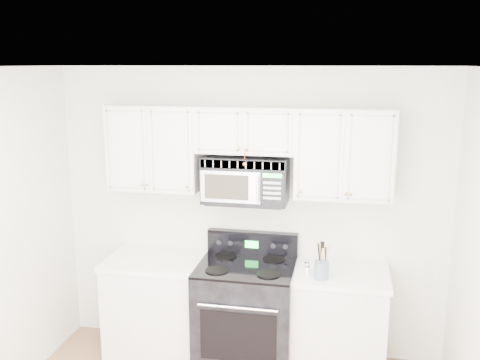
# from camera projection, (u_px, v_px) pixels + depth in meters

# --- Properties ---
(room) EXTENTS (3.51, 3.51, 2.61)m
(room) POSITION_uv_depth(u_px,v_px,m) (197.00, 292.00, 3.15)
(room) COLOR brown
(room) RESTS_ON ground
(base_cabinet_left) EXTENTS (0.86, 0.65, 0.92)m
(base_cabinet_left) POSITION_uv_depth(u_px,v_px,m) (157.00, 309.00, 4.87)
(base_cabinet_left) COLOR silver
(base_cabinet_left) RESTS_ON ground
(base_cabinet_right) EXTENTS (0.86, 0.65, 0.92)m
(base_cabinet_right) POSITION_uv_depth(u_px,v_px,m) (335.00, 326.00, 4.57)
(base_cabinet_right) COLOR silver
(base_cabinet_right) RESTS_ON ground
(range) EXTENTS (0.82, 0.75, 1.14)m
(range) POSITION_uv_depth(u_px,v_px,m) (246.00, 313.00, 4.67)
(range) COLOR black
(range) RESTS_ON ground
(upper_cabinets) EXTENTS (2.44, 0.37, 0.75)m
(upper_cabinets) POSITION_uv_depth(u_px,v_px,m) (247.00, 146.00, 4.53)
(upper_cabinets) COLOR silver
(upper_cabinets) RESTS_ON ground
(microwave) EXTENTS (0.72, 0.41, 0.40)m
(microwave) POSITION_uv_depth(u_px,v_px,m) (246.00, 179.00, 4.58)
(microwave) COLOR black
(microwave) RESTS_ON ground
(utensil_crock) EXTENTS (0.12, 0.12, 0.31)m
(utensil_crock) POSITION_uv_depth(u_px,v_px,m) (322.00, 269.00, 4.30)
(utensil_crock) COLOR slate
(utensil_crock) RESTS_ON base_cabinet_right
(shaker_salt) EXTENTS (0.05, 0.05, 0.11)m
(shaker_salt) POSITION_uv_depth(u_px,v_px,m) (307.00, 267.00, 4.40)
(shaker_salt) COLOR white
(shaker_salt) RESTS_ON base_cabinet_right
(shaker_pepper) EXTENTS (0.04, 0.04, 0.09)m
(shaker_pepper) POSITION_uv_depth(u_px,v_px,m) (307.00, 271.00, 4.36)
(shaker_pepper) COLOR white
(shaker_pepper) RESTS_ON base_cabinet_right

